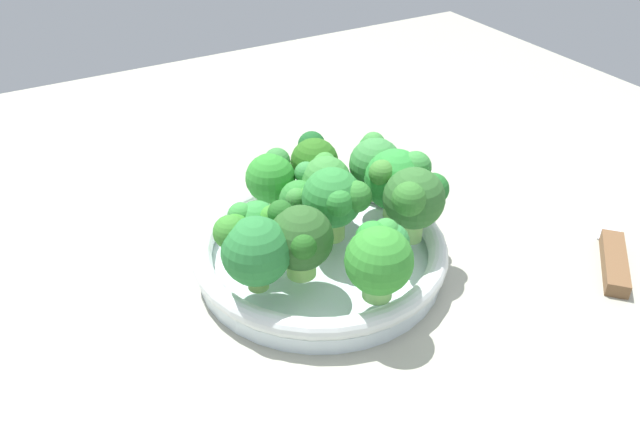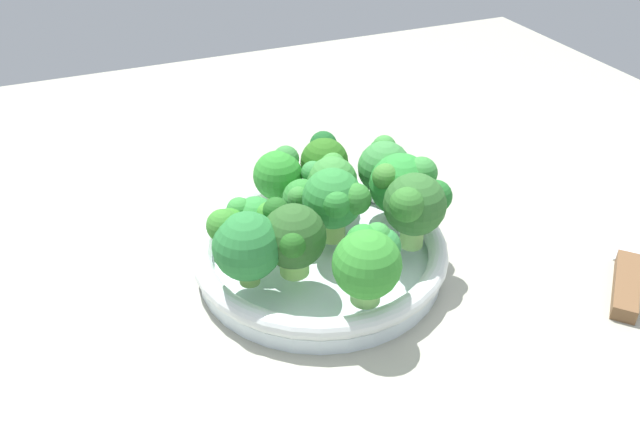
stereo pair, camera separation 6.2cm
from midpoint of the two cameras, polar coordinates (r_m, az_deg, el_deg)
The scene contains 15 objects.
ground_plane at distance 67.66cm, azimuth 6.03°, elevation -5.41°, with size 130.00×130.00×2.50cm, color #A5A694.
bowl at distance 65.08cm, azimuth 2.74°, elevation -3.59°, with size 25.51×25.51×3.61cm.
broccoli_floret_0 at distance 60.72cm, azimuth -2.92°, elevation -0.54°, with size 4.72×4.88×5.72cm.
broccoli_floret_1 at distance 65.10cm, azimuth 9.99°, elevation 2.50°, with size 6.62×6.34×7.45cm.
broccoli_floret_2 at distance 57.32cm, azimuth 0.67°, elevation -2.21°, with size 5.92×6.68×7.01cm.
broccoli_floret_3 at distance 61.50cm, azimuth 4.29°, elevation 1.02°, with size 6.03×6.30×7.52cm.
broccoli_floret_4 at distance 67.75cm, azimuth -0.97°, elevation 3.51°, with size 5.29×5.24×6.11cm.
broccoli_floret_5 at distance 61.56cm, azimuth 11.36°, elevation 0.65°, with size 7.19×6.00×7.70cm.
broccoli_floret_6 at distance 56.46cm, azimuth -3.65°, elevation -2.75°, with size 6.18×6.74×7.08cm.
broccoli_floret_7 at distance 55.16cm, azimuth 7.58°, elevation -4.20°, with size 6.72×6.26×6.89cm.
broccoli_floret_8 at distance 64.31cm, azimuth 1.20°, elevation 1.13°, with size 4.01×4.49×5.04cm.
broccoli_floret_9 at distance 69.69cm, azimuth 3.17°, elevation 4.60°, with size 5.20×6.48×6.40cm.
broccoli_floret_10 at distance 66.65cm, azimuth 3.56°, elevation 2.90°, with size 5.38×6.23×6.17cm.
broccoli_floret_11 at distance 68.21cm, azimuth 8.47°, elevation 4.06°, with size 5.62×6.51×6.98cm.
knife at distance 74.81cm, azimuth 27.72°, elevation -3.69°, with size 20.94×20.05×1.50cm.
Camera 2 is at (23.85, 46.83, 41.19)cm, focal length 36.25 mm.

